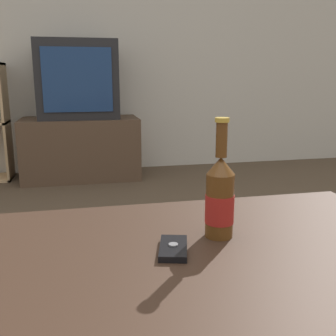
# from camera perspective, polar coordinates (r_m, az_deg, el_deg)

# --- Properties ---
(back_wall) EXTENTS (8.00, 0.05, 2.60)m
(back_wall) POSITION_cam_1_polar(r_m,az_deg,el_deg) (3.78, -8.75, 19.60)
(back_wall) COLOR beige
(back_wall) RESTS_ON ground_plane
(coffee_table) EXTENTS (1.06, 0.76, 0.50)m
(coffee_table) POSITION_cam_1_polar(r_m,az_deg,el_deg) (0.88, 6.90, -17.01)
(coffee_table) COLOR #332116
(coffee_table) RESTS_ON ground_plane
(tv_stand) EXTENTS (0.98, 0.49, 0.52)m
(tv_stand) POSITION_cam_1_polar(r_m,az_deg,el_deg) (3.48, -12.48, 2.81)
(tv_stand) COLOR #4C3828
(tv_stand) RESTS_ON ground_plane
(television) EXTENTS (0.65, 0.41, 0.64)m
(television) POSITION_cam_1_polar(r_m,az_deg,el_deg) (3.42, -12.97, 12.38)
(television) COLOR black
(television) RESTS_ON tv_stand
(beer_bottle) EXTENTS (0.07, 0.07, 0.28)m
(beer_bottle) POSITION_cam_1_polar(r_m,az_deg,el_deg) (0.92, 7.53, -4.23)
(beer_bottle) COLOR #563314
(beer_bottle) RESTS_ON coffee_table
(cell_phone) EXTENTS (0.09, 0.13, 0.02)m
(cell_phone) POSITION_cam_1_polar(r_m,az_deg,el_deg) (0.87, 0.78, -11.55)
(cell_phone) COLOR black
(cell_phone) RESTS_ON coffee_table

